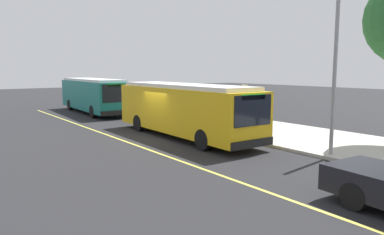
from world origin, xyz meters
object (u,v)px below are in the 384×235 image
at_px(route_sign_post, 245,102).
at_px(pedestrian_commuter, 204,109).
at_px(waiting_bench, 237,118).
at_px(transit_bus_second, 93,94).
at_px(transit_bus_main, 184,108).

distance_m(route_sign_post, pedestrian_commuter, 5.03).
relative_size(waiting_bench, route_sign_post, 0.57).
bearing_deg(transit_bus_second, route_sign_post, 8.56).
distance_m(transit_bus_second, route_sign_post, 16.21).
relative_size(route_sign_post, pedestrian_commuter, 1.66).
bearing_deg(route_sign_post, transit_bus_second, -171.44).
distance_m(waiting_bench, pedestrian_commuter, 2.33).
relative_size(transit_bus_main, pedestrian_commuter, 6.42).
distance_m(transit_bus_second, waiting_bench, 13.96).
height_order(waiting_bench, route_sign_post, route_sign_post).
bearing_deg(pedestrian_commuter, transit_bus_main, -52.39).
distance_m(transit_bus_main, pedestrian_commuter, 4.66).
bearing_deg(transit_bus_main, transit_bus_second, 179.03).
relative_size(transit_bus_main, route_sign_post, 3.87).
height_order(transit_bus_second, waiting_bench, transit_bus_second).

